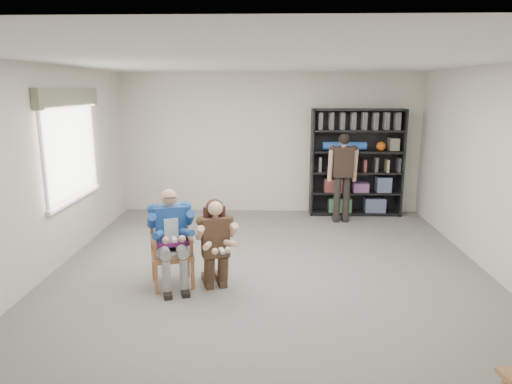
# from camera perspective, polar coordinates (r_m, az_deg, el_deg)

# --- Properties ---
(room_shell) EXTENTS (6.00, 7.00, 2.80)m
(room_shell) POSITION_cam_1_polar(r_m,az_deg,el_deg) (5.77, 1.80, 2.06)
(room_shell) COLOR silver
(room_shell) RESTS_ON ground
(floor) EXTENTS (6.00, 7.00, 0.01)m
(floor) POSITION_cam_1_polar(r_m,az_deg,el_deg) (6.18, 1.71, -10.80)
(floor) COLOR slate
(floor) RESTS_ON ground
(window_left) EXTENTS (0.16, 2.00, 1.75)m
(window_left) POSITION_cam_1_polar(r_m,az_deg,el_deg) (7.34, -22.00, 5.26)
(window_left) COLOR white
(window_left) RESTS_ON room_shell
(armchair) EXTENTS (0.71, 0.70, 0.97)m
(armchair) POSITION_cam_1_polar(r_m,az_deg,el_deg) (5.94, -10.48, -6.98)
(armchair) COLOR #AD5F39
(armchair) RESTS_ON floor
(seated_man) EXTENTS (0.76, 0.89, 1.27)m
(seated_man) POSITION_cam_1_polar(r_m,az_deg,el_deg) (5.89, -10.54, -5.64)
(seated_man) COLOR navy
(seated_man) RESTS_ON floor
(kneeling_woman) EXTENTS (0.71, 0.89, 1.16)m
(kneeling_woman) POSITION_cam_1_polar(r_m,az_deg,el_deg) (5.70, -5.03, -6.67)
(kneeling_woman) COLOR #3A291C
(kneeling_woman) RESTS_ON floor
(bookshelf) EXTENTS (1.80, 0.38, 2.10)m
(bookshelf) POSITION_cam_1_polar(r_m,az_deg,el_deg) (9.22, 12.44, 3.60)
(bookshelf) COLOR black
(bookshelf) RESTS_ON floor
(standing_man) EXTENTS (0.53, 0.32, 1.68)m
(standing_man) POSITION_cam_1_polar(r_m,az_deg,el_deg) (8.65, 10.76, 1.67)
(standing_man) COLOR black
(standing_man) RESTS_ON floor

